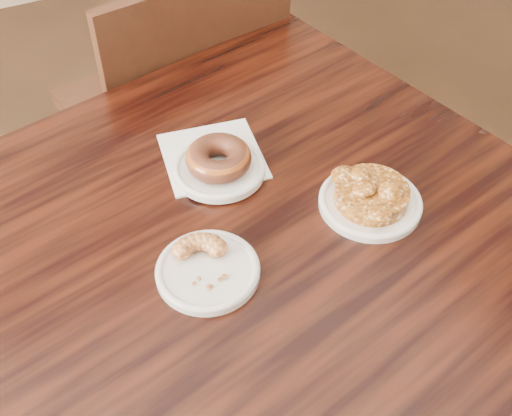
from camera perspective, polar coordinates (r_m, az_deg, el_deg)
name	(u,v)px	position (r m, az deg, el deg)	size (l,w,h in m)	color
cafe_table	(260,356)	(1.32, 0.40, -12.98)	(0.96, 0.96, 0.75)	black
chair_far	(166,109)	(1.76, -8.00, 8.75)	(0.50, 0.50, 0.90)	black
napkin	(213,156)	(1.14, -3.87, 4.63)	(0.17, 0.17, 0.00)	white
plate_donut	(219,169)	(1.10, -3.30, 3.46)	(0.16, 0.16, 0.01)	white
plate_cruller	(208,271)	(0.96, -4.30, -5.63)	(0.16, 0.16, 0.01)	silver
plate_fritter	(370,203)	(1.07, 10.11, 0.46)	(0.17, 0.17, 0.01)	white
glazed_donut	(219,158)	(1.09, -3.35, 4.47)	(0.11, 0.11, 0.04)	#943D15
apple_fritter	(372,192)	(1.05, 10.28, 1.45)	(0.16, 0.16, 0.04)	#482107
cruller_fragment	(207,263)	(0.94, -4.37, -4.88)	(0.10, 0.10, 0.03)	#5C2D12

